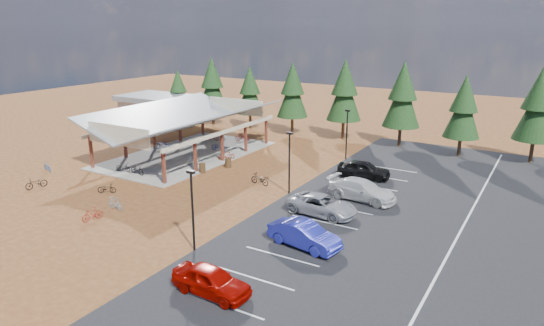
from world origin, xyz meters
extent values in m
plane|color=#5F2E19|center=(0.00, 0.00, 0.00)|extent=(140.00, 140.00, 0.00)
cube|color=black|center=(18.50, 3.00, 0.02)|extent=(27.00, 44.00, 0.04)
cube|color=gray|center=(-10.00, 7.00, 0.05)|extent=(10.60, 18.60, 0.10)
cube|color=#522317|center=(-14.60, -1.40, 1.60)|extent=(0.25, 0.25, 3.00)
cube|color=#522317|center=(-14.60, 2.80, 1.60)|extent=(0.25, 0.25, 3.00)
cube|color=#522317|center=(-14.60, 7.00, 1.60)|extent=(0.25, 0.25, 3.00)
cube|color=#522317|center=(-14.60, 11.20, 1.60)|extent=(0.25, 0.25, 3.00)
cube|color=#522317|center=(-14.60, 15.40, 1.60)|extent=(0.25, 0.25, 3.00)
cube|color=#522317|center=(-5.40, -1.40, 1.60)|extent=(0.25, 0.25, 3.00)
cube|color=#522317|center=(-5.40, 2.80, 1.60)|extent=(0.25, 0.25, 3.00)
cube|color=#522317|center=(-5.40, 7.00, 1.60)|extent=(0.25, 0.25, 3.00)
cube|color=#522317|center=(-5.40, 11.20, 1.60)|extent=(0.25, 0.25, 3.00)
cube|color=#522317|center=(-5.40, 15.40, 1.60)|extent=(0.25, 0.25, 3.00)
cube|color=beige|center=(-15.00, 7.00, 3.10)|extent=(0.22, 18.00, 0.35)
cube|color=beige|center=(-5.00, 7.00, 3.10)|extent=(0.22, 18.00, 0.35)
cube|color=slate|center=(-12.90, 7.00, 4.00)|extent=(5.85, 19.40, 2.13)
cube|color=slate|center=(-7.10, 7.00, 4.00)|extent=(5.85, 19.40, 2.13)
cube|color=beige|center=(-10.00, -2.00, 3.90)|extent=(7.50, 0.15, 1.80)
cube|color=beige|center=(-10.00, 16.00, 3.90)|extent=(7.50, 0.15, 1.80)
cube|color=#ADA593|center=(-24.00, 18.00, 1.60)|extent=(10.00, 6.00, 3.20)
cube|color=slate|center=(-24.00, 18.00, 3.55)|extent=(11.00, 7.00, 0.70)
cylinder|color=black|center=(5.00, -10.00, 2.50)|extent=(0.14, 0.14, 5.00)
cube|color=black|center=(5.00, -10.00, 5.05)|extent=(0.50, 0.25, 0.18)
cylinder|color=black|center=(5.00, 2.00, 2.50)|extent=(0.14, 0.14, 5.00)
cube|color=black|center=(5.00, 2.00, 5.05)|extent=(0.50, 0.25, 0.18)
cylinder|color=black|center=(5.00, 14.00, 2.50)|extent=(0.14, 0.14, 5.00)
cube|color=black|center=(5.00, 14.00, 5.05)|extent=(0.50, 0.25, 0.18)
cylinder|color=#412C17|center=(-4.69, 2.88, 0.45)|extent=(0.60, 0.60, 0.90)
cylinder|color=#412C17|center=(-3.64, 5.52, 0.45)|extent=(0.60, 0.60, 0.90)
cylinder|color=#382314|center=(-23.63, 21.39, 0.87)|extent=(0.36, 0.36, 1.75)
cone|color=black|center=(-23.63, 21.39, 3.85)|extent=(3.08, 3.08, 4.20)
cone|color=black|center=(-23.63, 21.39, 5.60)|extent=(2.38, 2.38, 3.15)
cylinder|color=#382314|center=(-17.47, 21.27, 1.10)|extent=(0.36, 0.36, 2.21)
cone|color=black|center=(-17.47, 21.27, 4.86)|extent=(3.89, 3.89, 5.30)
cone|color=black|center=(-17.47, 21.27, 7.07)|extent=(3.00, 3.00, 3.98)
cylinder|color=#382314|center=(-11.76, 21.77, 1.00)|extent=(0.36, 0.36, 1.99)
cone|color=black|center=(-11.76, 21.77, 4.38)|extent=(3.50, 3.50, 4.78)
cone|color=black|center=(-11.76, 21.77, 6.37)|extent=(2.71, 2.71, 3.58)
cylinder|color=#382314|center=(-5.46, 21.77, 1.09)|extent=(0.36, 0.36, 2.17)
cone|color=black|center=(-5.46, 21.77, 4.78)|extent=(3.82, 3.82, 5.22)
cone|color=black|center=(-5.46, 21.77, 6.95)|extent=(2.96, 2.96, 3.91)
cylinder|color=#382314|center=(1.11, 22.44, 1.16)|extent=(0.36, 0.36, 2.31)
cone|color=black|center=(1.11, 22.44, 5.09)|extent=(4.07, 4.07, 5.55)
cone|color=black|center=(1.11, 22.44, 7.40)|extent=(3.15, 3.15, 4.16)
cylinder|color=#382314|center=(8.07, 22.13, 1.16)|extent=(0.36, 0.36, 2.32)
cone|color=black|center=(8.07, 22.13, 5.11)|extent=(4.08, 4.08, 5.57)
cone|color=black|center=(8.07, 22.13, 7.43)|extent=(3.16, 3.16, 4.18)
cylinder|color=#382314|center=(14.67, 21.12, 1.04)|extent=(0.36, 0.36, 2.07)
cone|color=black|center=(14.67, 21.12, 4.56)|extent=(3.65, 3.65, 4.97)
cone|color=black|center=(14.67, 21.12, 6.63)|extent=(2.82, 2.82, 3.73)
cylinder|color=#382314|center=(21.27, 22.32, 1.17)|extent=(0.36, 0.36, 2.34)
cone|color=black|center=(21.27, 22.32, 5.15)|extent=(4.12, 4.12, 5.62)
cone|color=black|center=(21.27, 22.32, 7.49)|extent=(3.18, 3.18, 4.22)
imported|color=black|center=(-11.10, -0.80, 0.51)|extent=(1.62, 0.77, 0.82)
imported|color=gray|center=(-13.62, 6.56, 0.55)|extent=(1.55, 0.86, 0.90)
imported|color=navy|center=(-13.69, 7.19, 0.59)|extent=(1.95, 1.00, 0.98)
imported|color=maroon|center=(-11.50, 13.36, 0.62)|extent=(1.77, 0.62, 1.04)
imported|color=black|center=(-9.28, -0.80, 0.57)|extent=(1.87, 0.88, 0.95)
imported|color=gray|center=(-6.82, 4.00, 0.57)|extent=(1.58, 0.52, 0.94)
imported|color=navy|center=(-8.06, 9.84, 0.56)|extent=(1.76, 0.62, 0.92)
imported|color=maroon|center=(-8.31, 14.80, 0.61)|extent=(1.74, 1.02, 1.01)
imported|color=black|center=(-13.91, -7.74, 0.47)|extent=(1.00, 1.90, 0.95)
imported|color=#225291|center=(-17.47, -4.22, 0.43)|extent=(1.75, 1.03, 0.87)
imported|color=#9F2B1C|center=(-4.21, -10.01, 0.48)|extent=(0.76, 1.65, 0.96)
imported|color=black|center=(-7.90, -5.52, 0.40)|extent=(1.60, 1.20, 0.80)
imported|color=#95999C|center=(-4.42, -7.75, 0.51)|extent=(1.73, 0.65, 1.01)
imported|color=maroon|center=(-5.31, 7.52, 0.49)|extent=(1.56, 1.42, 0.99)
imported|color=black|center=(1.75, 2.67, 0.50)|extent=(1.98, 0.94, 1.00)
imported|color=#960701|center=(8.96, -13.42, 0.78)|extent=(4.40, 1.87, 1.49)
imported|color=navy|center=(10.54, -6.12, 0.82)|extent=(4.96, 2.42, 1.57)
imported|color=#95969C|center=(9.24, -0.77, 0.76)|extent=(5.32, 2.72, 1.44)
imported|color=silver|center=(10.64, 3.62, 0.84)|extent=(5.70, 2.81, 1.59)
imported|color=black|center=(8.79, 8.94, 0.84)|extent=(4.90, 2.51, 1.59)
camera|label=1|loc=(22.93, -30.78, 13.43)|focal=32.00mm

